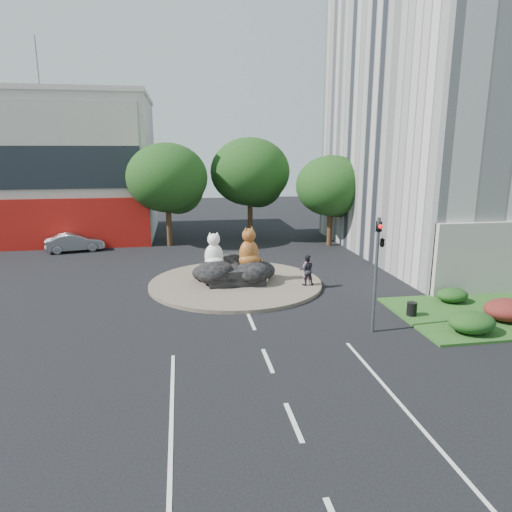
{
  "coord_description": "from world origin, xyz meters",
  "views": [
    {
      "loc": [
        -3.0,
        -15.43,
        7.7
      ],
      "look_at": [
        0.98,
        8.64,
        2.0
      ],
      "focal_mm": 32.0,
      "sensor_mm": 36.0,
      "label": 1
    }
  ],
  "objects_px": {
    "cat_tabby": "(249,246)",
    "pedestrian_pink": "(307,270)",
    "cat_white": "(214,250)",
    "litter_bin": "(412,309)",
    "kitten_white": "(265,276)",
    "pedestrian_dark": "(307,270)",
    "parked_car": "(75,242)",
    "kitten_calico": "(214,278)"
  },
  "relations": [
    {
      "from": "kitten_white",
      "to": "pedestrian_dark",
      "type": "xyz_separation_m",
      "value": [
        2.23,
        -0.92,
        0.51
      ]
    },
    {
      "from": "cat_white",
      "to": "cat_tabby",
      "type": "distance_m",
      "value": 2.02
    },
    {
      "from": "cat_tabby",
      "to": "pedestrian_dark",
      "type": "bearing_deg",
      "value": -56.59
    },
    {
      "from": "cat_tabby",
      "to": "parked_car",
      "type": "bearing_deg",
      "value": 103.63
    },
    {
      "from": "cat_white",
      "to": "cat_tabby",
      "type": "height_order",
      "value": "cat_tabby"
    },
    {
      "from": "kitten_white",
      "to": "pedestrian_pink",
      "type": "relative_size",
      "value": 0.43
    },
    {
      "from": "cat_tabby",
      "to": "litter_bin",
      "type": "height_order",
      "value": "cat_tabby"
    },
    {
      "from": "parked_car",
      "to": "pedestrian_dark",
      "type": "bearing_deg",
      "value": -142.72
    },
    {
      "from": "pedestrian_dark",
      "to": "parked_car",
      "type": "height_order",
      "value": "pedestrian_dark"
    },
    {
      "from": "pedestrian_dark",
      "to": "litter_bin",
      "type": "relative_size",
      "value": 2.78
    },
    {
      "from": "kitten_calico",
      "to": "parked_car",
      "type": "height_order",
      "value": "parked_car"
    },
    {
      "from": "litter_bin",
      "to": "kitten_calico",
      "type": "bearing_deg",
      "value": 146.71
    },
    {
      "from": "cat_white",
      "to": "pedestrian_pink",
      "type": "relative_size",
      "value": 1.22
    },
    {
      "from": "pedestrian_pink",
      "to": "pedestrian_dark",
      "type": "distance_m",
      "value": 0.04
    },
    {
      "from": "cat_white",
      "to": "litter_bin",
      "type": "height_order",
      "value": "cat_white"
    },
    {
      "from": "pedestrian_dark",
      "to": "pedestrian_pink",
      "type": "bearing_deg",
      "value": -148.31
    },
    {
      "from": "kitten_white",
      "to": "pedestrian_dark",
      "type": "relative_size",
      "value": 0.41
    },
    {
      "from": "pedestrian_pink",
      "to": "parked_car",
      "type": "distance_m",
      "value": 19.49
    },
    {
      "from": "cat_tabby",
      "to": "pedestrian_pink",
      "type": "relative_size",
      "value": 1.37
    },
    {
      "from": "cat_tabby",
      "to": "pedestrian_dark",
      "type": "distance_m",
      "value": 3.57
    },
    {
      "from": "cat_white",
      "to": "parked_car",
      "type": "height_order",
      "value": "cat_white"
    },
    {
      "from": "parked_car",
      "to": "litter_bin",
      "type": "distance_m",
      "value": 25.73
    },
    {
      "from": "kitten_white",
      "to": "cat_tabby",
      "type": "bearing_deg",
      "value": 143.59
    },
    {
      "from": "kitten_calico",
      "to": "pedestrian_dark",
      "type": "bearing_deg",
      "value": 28.53
    },
    {
      "from": "parked_car",
      "to": "litter_bin",
      "type": "xyz_separation_m",
      "value": [
        18.7,
        -17.68,
        -0.27
      ]
    },
    {
      "from": "cat_white",
      "to": "pedestrian_pink",
      "type": "bearing_deg",
      "value": -18.74
    },
    {
      "from": "cat_white",
      "to": "kitten_calico",
      "type": "height_order",
      "value": "cat_white"
    },
    {
      "from": "cat_white",
      "to": "pedestrian_dark",
      "type": "relative_size",
      "value": 1.18
    },
    {
      "from": "cat_white",
      "to": "parked_car",
      "type": "relative_size",
      "value": 0.48
    },
    {
      "from": "pedestrian_dark",
      "to": "cat_white",
      "type": "bearing_deg",
      "value": -11.25
    },
    {
      "from": "cat_tabby",
      "to": "parked_car",
      "type": "distance_m",
      "value": 16.36
    },
    {
      "from": "cat_tabby",
      "to": "parked_car",
      "type": "xyz_separation_m",
      "value": [
        -11.98,
        11.02,
        -1.56
      ]
    },
    {
      "from": "pedestrian_pink",
      "to": "parked_car",
      "type": "relative_size",
      "value": 0.4
    },
    {
      "from": "kitten_white",
      "to": "litter_bin",
      "type": "bearing_deg",
      "value": -59.7
    },
    {
      "from": "kitten_calico",
      "to": "litter_bin",
      "type": "bearing_deg",
      "value": -0.02
    },
    {
      "from": "parked_car",
      "to": "litter_bin",
      "type": "height_order",
      "value": "parked_car"
    },
    {
      "from": "cat_white",
      "to": "litter_bin",
      "type": "distance_m",
      "value": 11.13
    },
    {
      "from": "cat_tabby",
      "to": "kitten_white",
      "type": "height_order",
      "value": "cat_tabby"
    },
    {
      "from": "cat_tabby",
      "to": "kitten_white",
      "type": "xyz_separation_m",
      "value": [
        0.87,
        -0.38,
        -1.71
      ]
    },
    {
      "from": "pedestrian_pink",
      "to": "pedestrian_dark",
      "type": "height_order",
      "value": "pedestrian_dark"
    },
    {
      "from": "cat_tabby",
      "to": "pedestrian_pink",
      "type": "height_order",
      "value": "cat_tabby"
    },
    {
      "from": "kitten_white",
      "to": "pedestrian_pink",
      "type": "height_order",
      "value": "pedestrian_pink"
    }
  ]
}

